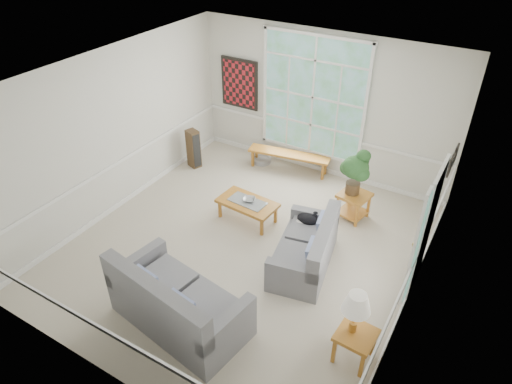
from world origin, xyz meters
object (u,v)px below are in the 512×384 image
loveseat_front (179,295)px  coffee_table (248,211)px  loveseat_right (304,244)px  side_table (354,346)px  end_table (353,206)px

loveseat_front → coffee_table: (-0.45, 2.52, -0.32)m
loveseat_right → coffee_table: 1.55m
side_table → loveseat_front: bearing=-164.3°
loveseat_right → end_table: (0.23, 1.64, -0.17)m
end_table → side_table: bearing=-69.1°
loveseat_front → end_table: 3.78m
loveseat_front → side_table: size_ratio=3.96×
loveseat_right → side_table: 1.87m
loveseat_front → coffee_table: loveseat_front is taller
loveseat_right → end_table: 1.66m
loveseat_front → side_table: 2.42m
loveseat_right → loveseat_front: bearing=-127.7°
loveseat_right → loveseat_front: (-0.97, -1.94, 0.10)m
loveseat_right → end_table: bearing=71.0°
loveseat_right → coffee_table: size_ratio=1.46×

